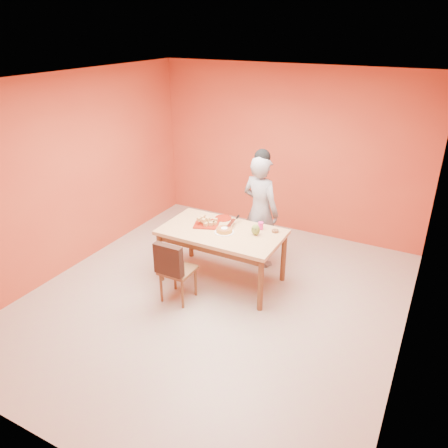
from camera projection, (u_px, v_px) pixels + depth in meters
The scene contains 17 objects.
floor at pixel (214, 300), 5.63m from camera, with size 5.00×5.00×0.00m, color #BEB2A2.
ceiling at pixel (212, 81), 4.49m from camera, with size 5.00×5.00×0.00m, color white.
wall_back at pixel (288, 151), 7.06m from camera, with size 4.50×4.50×0.00m, color #C8502E.
wall_left at pixel (71, 174), 6.01m from camera, with size 5.00×5.00×0.00m, color #C8502E.
wall_right at pixel (422, 245), 4.11m from camera, with size 5.00×5.00×0.00m, color #C8502E.
dining_table at pixel (222, 237), 5.79m from camera, with size 1.60×0.90×0.76m.
dining_chair at pixel (177, 269), 5.46m from camera, with size 0.40×0.46×0.86m.
pastry_pile at pixel (207, 220), 5.89m from camera, with size 0.29×0.29×0.09m, color tan, non-canonical shape.
person at pixel (260, 211), 6.18m from camera, with size 0.60×0.39×1.64m, color gray.
pastry_platter at pixel (207, 224), 5.91m from camera, with size 0.32×0.32×0.02m, color maroon.
red_dinner_plate at pixel (223, 218), 6.09m from camera, with size 0.23×0.23×0.01m, color maroon.
white_cake_plate at pixel (224, 232), 5.69m from camera, with size 0.26×0.26×0.01m, color white.
sponge_cake at pixel (224, 230), 5.68m from camera, with size 0.21×0.21×0.05m, color gold.
cake_server at pixel (231, 223), 5.81m from camera, with size 0.05×0.28×0.01m, color silver.
egg_ornament at pixel (256, 230), 5.60m from camera, with size 0.12×0.09×0.15m, color olive.
magenta_glass at pixel (261, 226), 5.77m from camera, with size 0.07×0.07×0.10m, color #DF217F.
checker_tin at pixel (275, 231), 5.70m from camera, with size 0.09×0.09×0.03m, color #3C1B10.
Camera 1 is at (2.30, -4.09, 3.26)m, focal length 35.00 mm.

